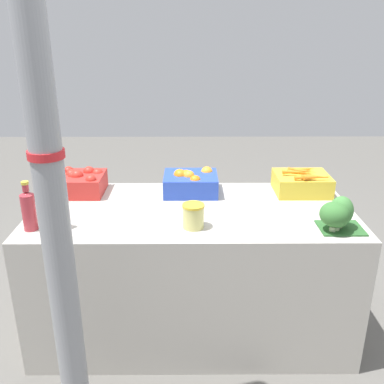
{
  "coord_description": "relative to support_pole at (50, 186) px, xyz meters",
  "views": [
    {
      "loc": [
        -0.01,
        -2.23,
        1.75
      ],
      "look_at": [
        0.0,
        0.0,
        0.9
      ],
      "focal_mm": 40.0,
      "sensor_mm": 36.0,
      "label": 1
    }
  ],
  "objects": [
    {
      "name": "ground_plane",
      "position": [
        0.52,
        0.76,
        -1.21
      ],
      "size": [
        10.0,
        10.0,
        0.0
      ],
      "primitive_type": "plane",
      "color": "#605E59"
    },
    {
      "name": "market_table",
      "position": [
        0.52,
        0.76,
        -0.82
      ],
      "size": [
        1.81,
        0.85,
        0.8
      ],
      "primitive_type": "cube",
      "color": "#B7B2A8",
      "rests_on": "ground_plane"
    },
    {
      "name": "support_pole",
      "position": [
        0.0,
        0.0,
        0.0
      ],
      "size": [
        0.13,
        0.13,
        2.43
      ],
      "color": "gray",
      "rests_on": "ground_plane"
    },
    {
      "name": "apple_crate",
      "position": [
        -0.18,
        1.01,
        -0.35
      ],
      "size": [
        0.33,
        0.28,
        0.15
      ],
      "color": "red",
      "rests_on": "market_table"
    },
    {
      "name": "orange_crate",
      "position": [
        0.51,
        1.01,
        -0.35
      ],
      "size": [
        0.33,
        0.28,
        0.15
      ],
      "color": "#2847B7",
      "rests_on": "market_table"
    },
    {
      "name": "carrot_crate",
      "position": [
        1.2,
        1.01,
        -0.35
      ],
      "size": [
        0.33,
        0.28,
        0.15
      ],
      "color": "gold",
      "rests_on": "market_table"
    },
    {
      "name": "broccoli_pile",
      "position": [
        1.25,
        0.47,
        -0.33
      ],
      "size": [
        0.24,
        0.2,
        0.18
      ],
      "color": "#2D602D",
      "rests_on": "market_table"
    },
    {
      "name": "juice_bottle_ruby",
      "position": [
        -0.29,
        0.49,
        -0.31
      ],
      "size": [
        0.07,
        0.07,
        0.26
      ],
      "color": "#B2333D",
      "rests_on": "market_table"
    },
    {
      "name": "juice_bottle_cloudy",
      "position": [
        -0.19,
        0.49,
        -0.3
      ],
      "size": [
        0.07,
        0.07,
        0.29
      ],
      "color": "beige",
      "rests_on": "market_table"
    },
    {
      "name": "pickle_jar",
      "position": [
        0.53,
        0.51,
        -0.35
      ],
      "size": [
        0.11,
        0.11,
        0.13
      ],
      "color": "#D1CC75",
      "rests_on": "market_table"
    }
  ]
}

